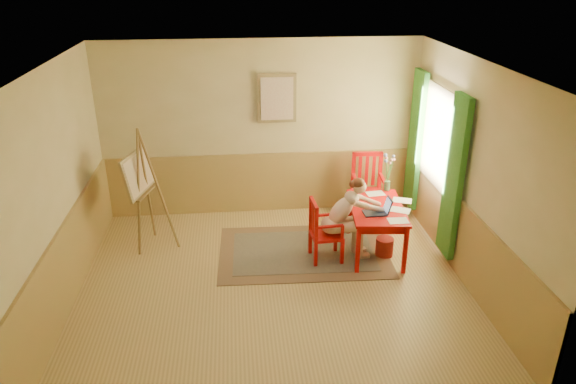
{
  "coord_description": "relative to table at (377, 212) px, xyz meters",
  "views": [
    {
      "loc": [
        -0.41,
        -5.83,
        3.87
      ],
      "look_at": [
        0.25,
        0.55,
        1.05
      ],
      "focal_mm": 33.15,
      "sensor_mm": 36.0,
      "label": 1
    }
  ],
  "objects": [
    {
      "name": "easel",
      "position": [
        -3.26,
        0.56,
        0.43
      ],
      "size": [
        0.68,
        0.8,
        1.79
      ],
      "color": "olive",
      "rests_on": "room"
    },
    {
      "name": "rug",
      "position": [
        -1.01,
        0.1,
        -0.62
      ],
      "size": [
        2.45,
        1.68,
        0.02
      ],
      "color": "#8C7251",
      "rests_on": "room"
    },
    {
      "name": "papers",
      "position": [
        0.24,
        -0.0,
        0.09
      ],
      "size": [
        0.62,
        1.09,
        0.0
      ],
      "color": "white",
      "rests_on": "table"
    },
    {
      "name": "chair_left",
      "position": [
        -0.77,
        -0.13,
        -0.18
      ],
      "size": [
        0.44,
        0.43,
        0.9
      ],
      "color": "red",
      "rests_on": "room"
    },
    {
      "name": "vase",
      "position": [
        0.29,
        0.56,
        0.34
      ],
      "size": [
        0.22,
        0.27,
        0.55
      ],
      "color": "#3F724C",
      "rests_on": "table"
    },
    {
      "name": "window",
      "position": [
        0.91,
        0.43,
        0.71
      ],
      "size": [
        0.12,
        2.01,
        2.2
      ],
      "color": "white",
      "rests_on": "room"
    },
    {
      "name": "chair_back",
      "position": [
        0.13,
        1.04,
        -0.08
      ],
      "size": [
        0.52,
        0.54,
        1.1
      ],
      "color": "red",
      "rests_on": "room"
    },
    {
      "name": "room",
      "position": [
        -1.5,
        -0.67,
        0.77
      ],
      "size": [
        5.04,
        4.54,
        2.84
      ],
      "color": "tan",
      "rests_on": "ground"
    },
    {
      "name": "wainscot",
      "position": [
        -1.5,
        0.13,
        -0.13
      ],
      "size": [
        5.0,
        4.5,
        1.0
      ],
      "color": "tan",
      "rests_on": "room"
    },
    {
      "name": "laptop",
      "position": [
        -0.03,
        -0.21,
        0.13
      ],
      "size": [
        0.37,
        0.23,
        0.22
      ],
      "color": "#1E2338",
      "rests_on": "table"
    },
    {
      "name": "wastebasket",
      "position": [
        0.12,
        -0.11,
        -0.5
      ],
      "size": [
        0.28,
        0.28,
        0.27
      ],
      "primitive_type": "cylinder",
      "rotation": [
        0.0,
        0.0,
        -0.13
      ],
      "color": "#A32A25",
      "rests_on": "room"
    },
    {
      "name": "wall_portrait",
      "position": [
        -1.25,
        1.53,
        1.27
      ],
      "size": [
        0.6,
        0.05,
        0.76
      ],
      "color": "olive",
      "rests_on": "room"
    },
    {
      "name": "table",
      "position": [
        0.0,
        0.0,
        0.0
      ],
      "size": [
        0.84,
        1.27,
        0.72
      ],
      "color": "red",
      "rests_on": "room"
    },
    {
      "name": "figure",
      "position": [
        -0.45,
        -0.1,
        0.03
      ],
      "size": [
        0.89,
        0.4,
        1.19
      ],
      "color": "beige",
      "rests_on": "room"
    }
  ]
}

